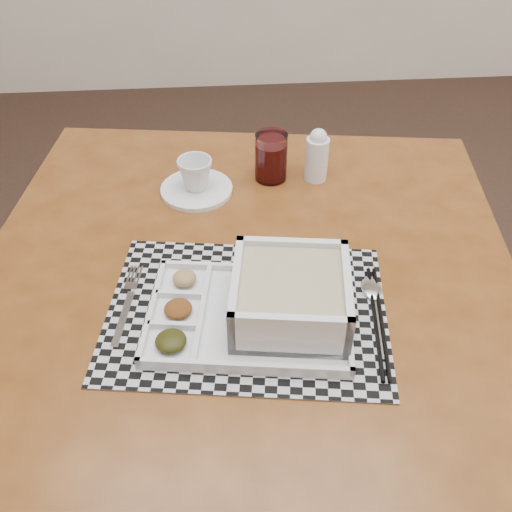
# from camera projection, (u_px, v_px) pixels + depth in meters

# --- Properties ---
(dining_table) EXTENTS (1.08, 1.08, 0.72)m
(dining_table) POSITION_uv_depth(u_px,v_px,m) (247.00, 296.00, 1.06)
(dining_table) COLOR #53290F
(dining_table) RESTS_ON ground
(placemat) EXTENTS (0.49, 0.39, 0.00)m
(placemat) POSITION_uv_depth(u_px,v_px,m) (247.00, 311.00, 0.93)
(placemat) COLOR #AAAAB2
(placemat) RESTS_ON dining_table
(serving_tray) EXTENTS (0.35, 0.26, 0.09)m
(serving_tray) POSITION_uv_depth(u_px,v_px,m) (277.00, 303.00, 0.90)
(serving_tray) COLOR silver
(serving_tray) RESTS_ON placemat
(fork) EXTENTS (0.04, 0.19, 0.00)m
(fork) POSITION_uv_depth(u_px,v_px,m) (126.00, 302.00, 0.94)
(fork) COLOR silver
(fork) RESTS_ON placemat
(spoon) EXTENTS (0.04, 0.18, 0.01)m
(spoon) POSITION_uv_depth(u_px,v_px,m) (372.00, 294.00, 0.95)
(spoon) COLOR silver
(spoon) RESTS_ON placemat
(chopsticks) EXTENTS (0.05, 0.24, 0.01)m
(chopsticks) POSITION_uv_depth(u_px,v_px,m) (378.00, 320.00, 0.91)
(chopsticks) COLOR black
(chopsticks) RESTS_ON placemat
(saucer) EXTENTS (0.15, 0.15, 0.01)m
(saucer) POSITION_uv_depth(u_px,v_px,m) (197.00, 190.00, 1.19)
(saucer) COLOR silver
(saucer) RESTS_ON dining_table
(cup) EXTENTS (0.09, 0.09, 0.07)m
(cup) POSITION_uv_depth(u_px,v_px,m) (195.00, 174.00, 1.16)
(cup) COLOR silver
(cup) RESTS_ON saucer
(juice_glass) EXTENTS (0.07, 0.07, 0.10)m
(juice_glass) POSITION_uv_depth(u_px,v_px,m) (271.00, 158.00, 1.20)
(juice_glass) COLOR white
(juice_glass) RESTS_ON dining_table
(creamer_bottle) EXTENTS (0.05, 0.05, 0.12)m
(creamer_bottle) POSITION_uv_depth(u_px,v_px,m) (317.00, 155.00, 1.19)
(creamer_bottle) COLOR silver
(creamer_bottle) RESTS_ON dining_table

